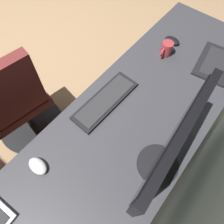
{
  "coord_description": "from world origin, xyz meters",
  "views": [
    {
      "loc": [
        0.62,
        1.97,
        1.71
      ],
      "look_at": [
        0.3,
        1.71,
        0.95
      ],
      "focal_mm": 32.38,
      "sensor_mm": 36.0,
      "label": 1
    }
  ],
  "objects_px": {
    "mouse_spare": "(172,41)",
    "coffee_mug": "(166,49)",
    "drawer_pedestal": "(144,132)",
    "keyboard_spare": "(105,101)",
    "monitor_primary": "(170,147)",
    "office_chair": "(17,106)",
    "mouse_main": "(38,166)"
  },
  "relations": [
    {
      "from": "drawer_pedestal",
      "to": "coffee_mug",
      "type": "distance_m",
      "value": 0.59
    },
    {
      "from": "drawer_pedestal",
      "to": "mouse_spare",
      "type": "relative_size",
      "value": 6.68
    },
    {
      "from": "coffee_mug",
      "to": "drawer_pedestal",
      "type": "bearing_deg",
      "value": 22.9
    },
    {
      "from": "coffee_mug",
      "to": "office_chair",
      "type": "height_order",
      "value": "office_chair"
    },
    {
      "from": "mouse_main",
      "to": "monitor_primary",
      "type": "bearing_deg",
      "value": 130.32
    },
    {
      "from": "monitor_primary",
      "to": "coffee_mug",
      "type": "distance_m",
      "value": 0.76
    },
    {
      "from": "keyboard_spare",
      "to": "mouse_spare",
      "type": "height_order",
      "value": "mouse_spare"
    },
    {
      "from": "drawer_pedestal",
      "to": "keyboard_spare",
      "type": "distance_m",
      "value": 0.48
    },
    {
      "from": "monitor_primary",
      "to": "mouse_main",
      "type": "height_order",
      "value": "monitor_primary"
    },
    {
      "from": "drawer_pedestal",
      "to": "monitor_primary",
      "type": "xyz_separation_m",
      "value": [
        0.27,
        0.2,
        0.63
      ]
    },
    {
      "from": "coffee_mug",
      "to": "monitor_primary",
      "type": "bearing_deg",
      "value": 29.01
    },
    {
      "from": "monitor_primary",
      "to": "mouse_main",
      "type": "distance_m",
      "value": 0.61
    },
    {
      "from": "office_chair",
      "to": "keyboard_spare",
      "type": "bearing_deg",
      "value": 117.92
    },
    {
      "from": "drawer_pedestal",
      "to": "office_chair",
      "type": "bearing_deg",
      "value": -60.31
    },
    {
      "from": "monitor_primary",
      "to": "keyboard_spare",
      "type": "distance_m",
      "value": 0.5
    },
    {
      "from": "drawer_pedestal",
      "to": "office_chair",
      "type": "height_order",
      "value": "office_chair"
    },
    {
      "from": "drawer_pedestal",
      "to": "coffee_mug",
      "type": "bearing_deg",
      "value": -157.1
    },
    {
      "from": "mouse_spare",
      "to": "monitor_primary",
      "type": "bearing_deg",
      "value": 26.22
    },
    {
      "from": "monitor_primary",
      "to": "mouse_main",
      "type": "relative_size",
      "value": 5.14
    },
    {
      "from": "keyboard_spare",
      "to": "coffee_mug",
      "type": "height_order",
      "value": "coffee_mug"
    },
    {
      "from": "keyboard_spare",
      "to": "office_chair",
      "type": "bearing_deg",
      "value": -62.08
    },
    {
      "from": "monitor_primary",
      "to": "mouse_main",
      "type": "xyz_separation_m",
      "value": [
        0.37,
        -0.43,
        -0.23
      ]
    },
    {
      "from": "drawer_pedestal",
      "to": "monitor_primary",
      "type": "distance_m",
      "value": 0.72
    },
    {
      "from": "mouse_spare",
      "to": "mouse_main",
      "type": "bearing_deg",
      "value": -3.0
    },
    {
      "from": "coffee_mug",
      "to": "mouse_main",
      "type": "bearing_deg",
      "value": -4.53
    },
    {
      "from": "mouse_spare",
      "to": "coffee_mug",
      "type": "relative_size",
      "value": 0.94
    },
    {
      "from": "monitor_primary",
      "to": "office_chair",
      "type": "relative_size",
      "value": 0.55
    },
    {
      "from": "keyboard_spare",
      "to": "office_chair",
      "type": "height_order",
      "value": "office_chair"
    },
    {
      "from": "drawer_pedestal",
      "to": "mouse_spare",
      "type": "xyz_separation_m",
      "value": [
        -0.49,
        -0.18,
        0.4
      ]
    },
    {
      "from": "keyboard_spare",
      "to": "mouse_main",
      "type": "relative_size",
      "value": 4.08
    },
    {
      "from": "monitor_primary",
      "to": "mouse_spare",
      "type": "height_order",
      "value": "monitor_primary"
    },
    {
      "from": "monitor_primary",
      "to": "coffee_mug",
      "type": "relative_size",
      "value": 4.84
    }
  ]
}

